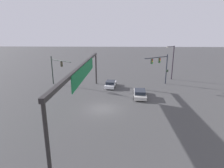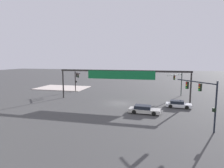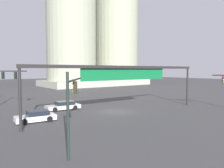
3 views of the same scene
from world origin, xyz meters
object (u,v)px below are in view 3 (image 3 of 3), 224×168
object	(u,v)px
traffic_signal_near_corner	(0,81)
sedan_car_approaching	(63,106)
sedan_car_waiting_far	(36,116)
traffic_signal_opposite_side	(72,98)

from	to	relation	value
traffic_signal_near_corner	sedan_car_approaching	world-z (taller)	traffic_signal_near_corner
traffic_signal_near_corner	sedan_car_waiting_far	bearing A→B (deg)	-26.77
traffic_signal_near_corner	sedan_car_waiting_far	xyz separation A→B (m)	(1.71, -9.51, -3.56)
traffic_signal_opposite_side	sedan_car_approaching	size ratio (longest dim) A/B	1.15
sedan_car_approaching	sedan_car_waiting_far	world-z (taller)	same
traffic_signal_near_corner	sedan_car_approaching	bearing A→B (deg)	20.18
sedan_car_approaching	traffic_signal_opposite_side	bearing A→B (deg)	71.39
sedan_car_approaching	sedan_car_waiting_far	bearing A→B (deg)	45.85
sedan_car_approaching	traffic_signal_near_corner	bearing A→B (deg)	-28.95
traffic_signal_opposite_side	traffic_signal_near_corner	bearing A→B (deg)	38.57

